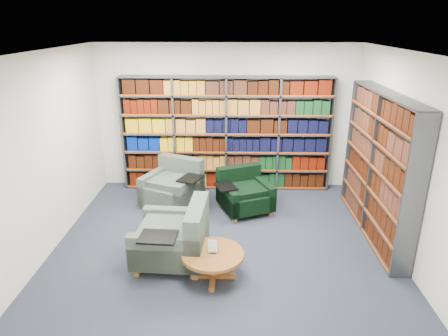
{
  "coord_description": "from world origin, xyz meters",
  "views": [
    {
      "loc": [
        0.14,
        -5.13,
        3.17
      ],
      "look_at": [
        0.0,
        0.6,
        1.05
      ],
      "focal_mm": 32.0,
      "sensor_mm": 36.0,
      "label": 1
    }
  ],
  "objects_px": {
    "chair_green_right": "(243,194)",
    "coffee_table": "(213,258)",
    "chair_teal_left": "(175,186)",
    "chair_teal_front": "(177,239)"
  },
  "relations": [
    {
      "from": "chair_green_right",
      "to": "coffee_table",
      "type": "xyz_separation_m",
      "value": [
        -0.44,
        -2.07,
        0.01
      ]
    },
    {
      "from": "chair_teal_left",
      "to": "chair_teal_front",
      "type": "xyz_separation_m",
      "value": [
        0.31,
        -1.93,
        0.02
      ]
    },
    {
      "from": "chair_teal_left",
      "to": "chair_green_right",
      "type": "height_order",
      "value": "chair_teal_left"
    },
    {
      "from": "chair_teal_front",
      "to": "coffee_table",
      "type": "distance_m",
      "value": 0.64
    },
    {
      "from": "chair_teal_left",
      "to": "chair_green_right",
      "type": "xyz_separation_m",
      "value": [
        1.26,
        -0.25,
        -0.03
      ]
    },
    {
      "from": "chair_teal_front",
      "to": "coffee_table",
      "type": "xyz_separation_m",
      "value": [
        0.51,
        -0.39,
        -0.05
      ]
    },
    {
      "from": "chair_green_right",
      "to": "coffee_table",
      "type": "bearing_deg",
      "value": -101.91
    },
    {
      "from": "chair_green_right",
      "to": "chair_teal_front",
      "type": "bearing_deg",
      "value": -119.33
    },
    {
      "from": "chair_teal_front",
      "to": "coffee_table",
      "type": "relative_size",
      "value": 1.42
    },
    {
      "from": "chair_teal_left",
      "to": "coffee_table",
      "type": "distance_m",
      "value": 2.46
    }
  ]
}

